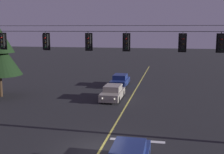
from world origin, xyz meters
name	(u,v)px	position (x,y,z in m)	size (l,w,h in m)	color
ground_plane	(100,150)	(0.00, 0.00, 0.00)	(180.00, 180.00, 0.00)	black
lane_centre_stripe	(124,110)	(0.00, 8.41, 0.00)	(0.14, 60.00, 0.01)	#D1C64C
stop_bar_paint	(137,141)	(1.90, 1.81, 0.00)	(3.40, 0.36, 0.01)	silver
signal_span_assembly	(109,71)	(0.00, 2.41, 4.18)	(21.45, 0.32, 8.04)	#38281C
traffic_light_leftmost	(2,41)	(-7.21, 2.40, 5.99)	(0.48, 0.41, 1.22)	black
traffic_light_left_inner	(46,42)	(-4.15, 2.40, 5.99)	(0.48, 0.41, 1.22)	black
traffic_light_centre	(88,42)	(-1.32, 2.40, 5.99)	(0.48, 0.41, 1.22)	black
traffic_light_right_inner	(126,42)	(1.07, 2.40, 5.99)	(0.48, 0.41, 1.22)	black
traffic_light_rightmost	(183,43)	(4.42, 2.40, 5.99)	(0.48, 0.41, 1.22)	black
traffic_light_far_right	(221,43)	(6.56, 2.40, 5.99)	(0.48, 0.41, 1.22)	black
car_oncoming_lead	(113,93)	(-1.66, 12.12, 0.65)	(1.80, 4.42, 1.39)	gray
car_oncoming_trailing	(120,81)	(-2.10, 19.03, 0.65)	(1.80, 4.42, 1.39)	navy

